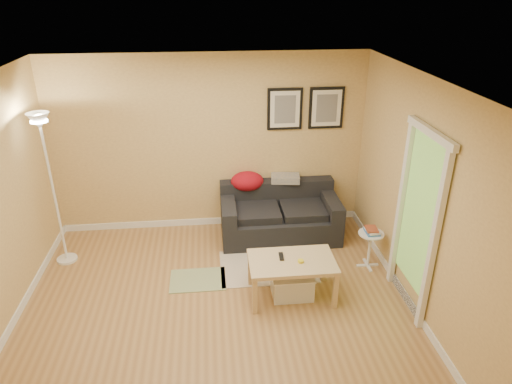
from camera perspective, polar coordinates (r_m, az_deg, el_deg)
floor at (r=5.57m, az=-4.85°, el=-13.86°), size 4.50×4.50×0.00m
ceiling at (r=4.43m, az=-6.09°, el=13.35°), size 4.50×4.50×0.00m
wall_back at (r=6.71m, az=-5.75°, el=5.87°), size 4.50×0.00×4.50m
wall_front at (r=3.20m, az=-4.64°, el=-18.13°), size 4.50×0.00×4.50m
wall_right at (r=5.35m, az=19.42°, el=-0.59°), size 0.00×4.00×4.00m
baseboard_back at (r=7.20m, az=-5.33°, el=-3.59°), size 4.50×0.02×0.10m
baseboard_left at (r=5.97m, az=-27.54°, el=-13.44°), size 0.02×4.00×0.10m
baseboard_right at (r=5.97m, az=17.61°, el=-11.48°), size 0.02×4.00×0.10m
sofa at (r=6.71m, az=2.97°, el=-2.62°), size 1.70×0.90×0.75m
red_throw at (r=6.77m, az=-1.10°, el=1.35°), size 0.48×0.36×0.28m
plaid_throw at (r=6.85m, az=3.65°, el=1.71°), size 0.45×0.32×0.10m
framed_print_left at (r=6.62m, az=3.59°, el=10.23°), size 0.50×0.04×0.60m
framed_print_right at (r=6.75m, az=8.71°, el=10.27°), size 0.50×0.04×0.60m
area_rug at (r=6.19m, az=1.45°, el=-9.22°), size 1.25×0.85×0.01m
green_runner at (r=5.99m, az=-7.22°, el=-10.75°), size 0.70×0.50×0.01m
coffee_table at (r=5.56m, az=4.40°, el=-10.60°), size 1.14×0.89×0.50m
remote_control at (r=5.46m, az=3.15°, el=-7.98°), size 0.06×0.16×0.02m
tape_roll at (r=5.39m, az=5.57°, el=-8.54°), size 0.07×0.07×0.03m
storage_bin at (r=5.63m, az=4.50°, el=-11.39°), size 0.50×0.36×0.30m
side_table at (r=6.25m, az=13.86°, el=-6.95°), size 0.33×0.33×0.50m
book_stack at (r=6.11m, az=14.19°, el=-4.64°), size 0.17×0.23×0.07m
floor_lamp at (r=6.39m, az=-23.74°, el=-0.39°), size 0.27×0.27×2.06m
doorway at (r=5.33m, az=19.16°, el=-3.97°), size 0.12×1.01×2.13m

